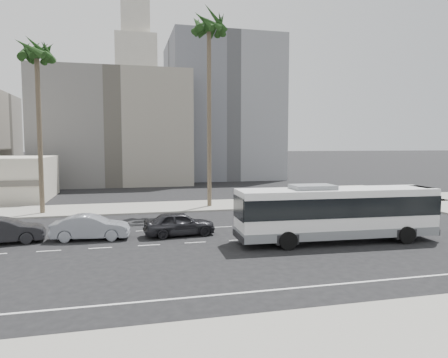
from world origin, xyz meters
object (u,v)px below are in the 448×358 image
object	(u,v)px
car_b	(91,227)
palm_mid	(37,57)
car_a	(179,224)
city_bus	(336,212)
car_c	(3,231)
palm_near	(209,31)

from	to	relation	value
car_b	palm_mid	bearing A→B (deg)	29.65
car_a	car_b	world-z (taller)	car_a
palm_mid	car_b	bearing A→B (deg)	-65.88
car_b	palm_mid	world-z (taller)	palm_mid
city_bus	palm_mid	size ratio (longest dim) A/B	0.85
palm_mid	car_c	bearing A→B (deg)	-91.74
car_b	palm_near	distance (m)	23.33
city_bus	car_a	size ratio (longest dim) A/B	2.68
city_bus	car_c	distance (m)	21.95
car_a	palm_near	size ratio (longest dim) A/B	0.26
city_bus	car_b	distance (m)	16.58
palm_near	car_c	bearing A→B (deg)	-143.94
car_b	palm_mid	xyz separation A→B (m)	(-5.16, 11.52, 13.47)
palm_near	palm_mid	size ratio (longest dim) A/B	1.23
palm_near	palm_mid	xyz separation A→B (m)	(-15.89, -0.50, -3.40)
car_a	car_c	bearing A→B (deg)	82.64
car_b	city_bus	bearing A→B (deg)	-100.36
car_a	car_c	distance (m)	11.52
car_b	palm_near	size ratio (longest dim) A/B	0.26
palm_mid	car_a	bearing A→B (deg)	-46.41
car_b	car_c	size ratio (longest dim) A/B	1.00
city_bus	palm_near	world-z (taller)	palm_near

